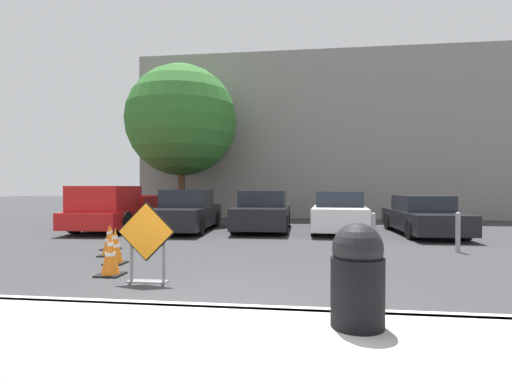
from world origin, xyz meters
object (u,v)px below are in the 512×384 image
Objects in this scene: traffic_cone_fourth at (111,238)px; parked_car_nearest at (187,212)px; traffic_cone_second at (115,246)px; road_closed_sign at (147,239)px; parked_car_second at (263,212)px; traffic_cone_nearest at (110,255)px; parked_car_third at (339,213)px; trash_bin at (358,275)px; pickup_truck at (116,210)px; bollard_second at (458,231)px; traffic_cone_third at (109,241)px; bollard_nearest at (373,230)px; parked_car_fourth at (423,216)px.

parked_car_nearest reaches higher than traffic_cone_fourth.
traffic_cone_second is 1.23× the size of traffic_cone_fourth.
parked_car_second is (1.03, 8.10, -0.05)m from road_closed_sign.
traffic_cone_nearest is 8.86m from parked_car_third.
parked_car_nearest is 2.74m from parked_car_second.
trash_bin is (2.12, -10.18, 0.01)m from parked_car_second.
parked_car_nearest is (2.69, 0.03, -0.05)m from pickup_truck.
traffic_cone_fourth is 0.62× the size of bollard_second.
trash_bin is (5.44, -5.29, 0.38)m from traffic_cone_fourth.
road_closed_sign is at bearing -54.48° from traffic_cone_fourth.
traffic_cone_nearest is 7.90m from parked_car_second.
bollard_nearest reaches higher than traffic_cone_third.
bollard_second is at bearing 85.10° from parked_car_fourth.
traffic_cone_nearest is (-0.86, 0.43, -0.35)m from road_closed_sign.
bollard_second is (5.21, -4.20, -0.15)m from parked_car_second.
pickup_truck is 5.98× the size of bollard_nearest.
traffic_cone_nearest is 8.03m from pickup_truck.
bollard_nearest is 1.99m from bollard_second.
parked_car_nearest is (-1.68, 7.67, -0.04)m from road_closed_sign.
pickup_truck reaches higher than bollard_second.
parked_car_fourth is (5.42, -0.48, -0.06)m from parked_car_second.
pickup_truck is at bearing 156.55° from bollard_nearest.
traffic_cone_fourth is 0.64× the size of bollard_nearest.
traffic_cone_fourth is 0.13× the size of parked_car_nearest.
road_closed_sign is at bearing 48.01° from parked_car_fourth.
road_closed_sign reaches higher than trash_bin.
parked_car_third is (3.74, 8.00, -0.05)m from road_closed_sign.
traffic_cone_nearest is at bearing -67.58° from traffic_cone_second.
traffic_cone_third is at bearing 124.37° from traffic_cone_second.
parked_car_third is at bearing 64.94° from road_closed_sign.
traffic_cone_fourth is 6.59m from bollard_nearest.
traffic_cone_third is 6.68m from trash_bin.
bollard_nearest reaches higher than traffic_cone_fourth.
pickup_truck is 12.29m from trash_bin.
bollard_nearest is at bearing 5.99° from traffic_cone_fourth.
traffic_cone_third is 0.67× the size of trash_bin.
parked_car_third reaches higher than parked_car_fourth.
parked_car_nearest reaches higher than traffic_cone_nearest.
parked_car_second is 10.40m from trash_bin.
traffic_cone_nearest is 1.12m from traffic_cone_second.
parked_car_fourth reaches higher than traffic_cone_third.
traffic_cone_fourth is 7.60m from trash_bin.
bollard_nearest is at bearing 126.74° from parked_car_second.
road_closed_sign is 0.29× the size of parked_car_fourth.
traffic_cone_second reaches higher than traffic_cone_fourth.
bollard_second is (7.10, 3.47, 0.14)m from traffic_cone_nearest.
traffic_cone_second is (-0.43, 1.03, -0.01)m from traffic_cone_nearest.
traffic_cone_fourth is at bearing 79.53° from parked_car_nearest.
parked_car_fourth is (8.32, 5.30, 0.25)m from traffic_cone_third.
parked_car_fourth reaches higher than bollard_nearest.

